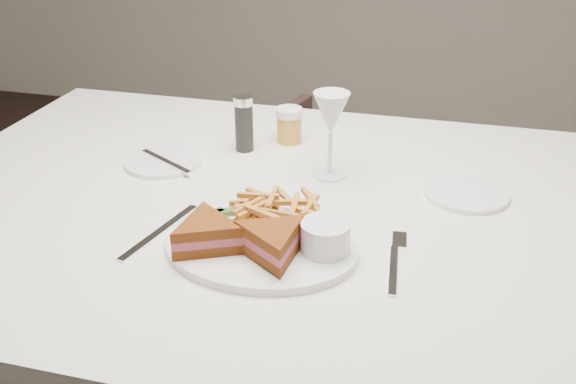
# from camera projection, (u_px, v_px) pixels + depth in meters

# --- Properties ---
(table) EXTENTS (1.52, 1.02, 0.75)m
(table) POSITION_uv_depth(u_px,v_px,m) (294.00, 358.00, 1.37)
(table) COLOR silver
(table) RESTS_ON ground
(chair_far) EXTENTS (0.74, 0.71, 0.63)m
(chair_far) POSITION_uv_depth(u_px,v_px,m) (339.00, 202.00, 2.12)
(chair_far) COLOR #47322B
(chair_far) RESTS_ON ground
(table_setting) EXTENTS (0.78, 0.65, 0.18)m
(table_setting) POSITION_uv_depth(u_px,v_px,m) (278.00, 201.00, 1.13)
(table_setting) COLOR white
(table_setting) RESTS_ON table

